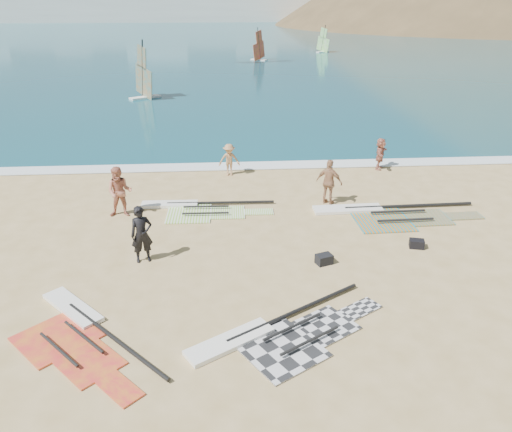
{
  "coord_description": "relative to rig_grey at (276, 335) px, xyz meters",
  "views": [
    {
      "loc": [
        -1.78,
        -11.42,
        7.92
      ],
      "look_at": [
        -0.67,
        4.0,
        1.0
      ],
      "focal_mm": 35.0,
      "sensor_mm": 36.0,
      "label": 1
    }
  ],
  "objects": [
    {
      "name": "gear_bag_near",
      "position": [
        1.93,
        3.61,
        0.11
      ],
      "size": [
        0.59,
        0.51,
        0.32
      ],
      "primitive_type": "cube",
      "rotation": [
        0.0,
        0.0,
        0.34
      ],
      "color": "black",
      "rests_on": "ground"
    },
    {
      "name": "windsurfer_right",
      "position": [
        13.94,
        65.21,
        1.1
      ],
      "size": [
        2.05,
        2.13,
        3.79
      ],
      "rotation": [
        0.0,
        0.0,
        0.6
      ],
      "color": "white",
      "rests_on": "ground"
    },
    {
      "name": "ground",
      "position": [
        0.54,
        1.26,
        -0.05
      ],
      "size": [
        300.0,
        300.0,
        0.0
      ],
      "primitive_type": "plane",
      "color": "tan",
      "rests_on": "ground"
    },
    {
      "name": "surf_line",
      "position": [
        0.54,
        13.56,
        -0.05
      ],
      "size": [
        300.0,
        1.2,
        0.04
      ],
      "primitive_type": "cube",
      "color": "white",
      "rests_on": "ground"
    },
    {
      "name": "beachgoer_mid",
      "position": [
        -0.89,
        12.34,
        0.71
      ],
      "size": [
        0.99,
        0.58,
        1.53
      ],
      "primitive_type": "imported",
      "rotation": [
        0.0,
        0.0,
        0.01
      ],
      "color": "#AC7E54",
      "rests_on": "ground"
    },
    {
      "name": "rig_grey",
      "position": [
        0.0,
        0.0,
        0.0
      ],
      "size": [
        5.39,
        3.9,
        0.2
      ],
      "rotation": [
        0.0,
        0.0,
        0.55
      ],
      "color": "#262729",
      "rests_on": "ground"
    },
    {
      "name": "windsurfer_left",
      "position": [
        -7.36,
        31.73,
        1.29
      ],
      "size": [
        2.55,
        2.65,
        4.68
      ],
      "rotation": [
        0.0,
        0.0,
        0.59
      ],
      "color": "white",
      "rests_on": "ground"
    },
    {
      "name": "rig_red",
      "position": [
        -5.04,
        0.52,
        -0.0
      ],
      "size": [
        4.21,
        4.78,
        0.2
      ],
      "rotation": [
        0.0,
        0.0,
        -0.82
      ],
      "color": "red",
      "rests_on": "ground"
    },
    {
      "name": "sea",
      "position": [
        0.54,
        133.26,
        -0.05
      ],
      "size": [
        300.0,
        240.0,
        0.06
      ],
      "primitive_type": "cube",
      "color": "#0B4251",
      "rests_on": "ground"
    },
    {
      "name": "rig_orange",
      "position": [
        5.04,
        7.26,
        0.0
      ],
      "size": [
        6.5,
        2.57,
        0.21
      ],
      "rotation": [
        0.0,
        0.0,
        0.03
      ],
      "color": "orange",
      "rests_on": "ground"
    },
    {
      "name": "beachgoer_left",
      "position": [
        -5.16,
        7.89,
        0.94
      ],
      "size": [
        0.98,
        0.77,
        1.99
      ],
      "primitive_type": "imported",
      "rotation": [
        0.0,
        0.0,
        -0.02
      ],
      "color": "#BB7059",
      "rests_on": "ground"
    },
    {
      "name": "gear_bag_far",
      "position": [
        5.29,
        4.48,
        0.09
      ],
      "size": [
        0.55,
        0.45,
        0.29
      ],
      "primitive_type": "cube",
      "rotation": [
        0.0,
        0.0,
        -0.25
      ],
      "color": "black",
      "rests_on": "ground"
    },
    {
      "name": "windsurfer_centre",
      "position": [
        3.92,
        56.4,
        1.17
      ],
      "size": [
        2.16,
        2.2,
        4.08
      ],
      "rotation": [
        0.0,
        0.0,
        -0.66
      ],
      "color": "white",
      "rests_on": "ground"
    },
    {
      "name": "rig_green",
      "position": [
        -2.36,
        8.28,
        -0.0
      ],
      "size": [
        5.4,
        2.17,
        0.2
      ],
      "rotation": [
        0.0,
        0.0,
        -0.02
      ],
      "color": "#8CD231",
      "rests_on": "ground"
    },
    {
      "name": "far_town",
      "position": [
        -15.19,
        151.26,
        4.44
      ],
      "size": [
        160.0,
        8.0,
        12.0
      ],
      "color": "white",
      "rests_on": "ground"
    },
    {
      "name": "beachgoer_right",
      "position": [
        6.48,
        12.76,
        0.72
      ],
      "size": [
        1.02,
        1.49,
        1.55
      ],
      "primitive_type": "imported",
      "rotation": [
        0.0,
        0.0,
        1.13
      ],
      "color": "#B46B57",
      "rests_on": "ground"
    },
    {
      "name": "person_wetsuit",
      "position": [
        -3.84,
        4.21,
        0.9
      ],
      "size": [
        0.79,
        0.62,
        1.89
      ],
      "primitive_type": "imported",
      "rotation": [
        0.0,
        0.0,
        0.28
      ],
      "color": "black",
      "rests_on": "ground"
    },
    {
      "name": "beachgoer_back",
      "position": [
        3.07,
        8.54,
        0.89
      ],
      "size": [
        1.17,
        0.99,
        1.87
      ],
      "primitive_type": "imported",
      "rotation": [
        0.0,
        0.0,
        2.56
      ],
      "color": "#AC7B58",
      "rests_on": "ground"
    }
  ]
}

